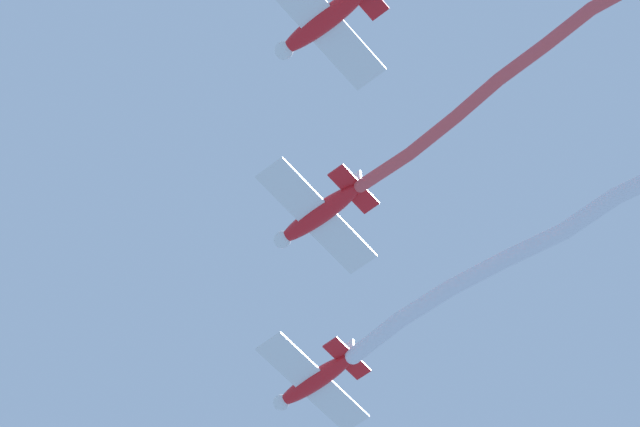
% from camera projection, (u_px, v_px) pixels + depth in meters
% --- Properties ---
extents(airplane_left_wing, '(5.93, 7.72, 1.91)m').
position_uv_depth(airplane_left_wing, '(314.00, 381.00, 77.57)').
color(airplane_left_wing, red).
extents(smoke_trail_left_wing, '(23.38, 7.85, 1.56)m').
position_uv_depth(smoke_trail_left_wing, '(536.00, 244.00, 72.35)').
color(smoke_trail_left_wing, white).
extents(airplane_right_wing, '(5.93, 7.72, 1.91)m').
position_uv_depth(airplane_right_wing, '(318.00, 215.00, 72.12)').
color(airplane_right_wing, red).
extents(smoke_trail_right_wing, '(21.78, 8.81, 2.06)m').
position_uv_depth(smoke_trail_right_wing, '(543.00, 51.00, 66.51)').
color(smoke_trail_right_wing, '#DB4C4C').
extents(airplane_slot, '(5.93, 7.72, 1.91)m').
position_uv_depth(airplane_slot, '(323.00, 21.00, 66.67)').
color(airplane_slot, red).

